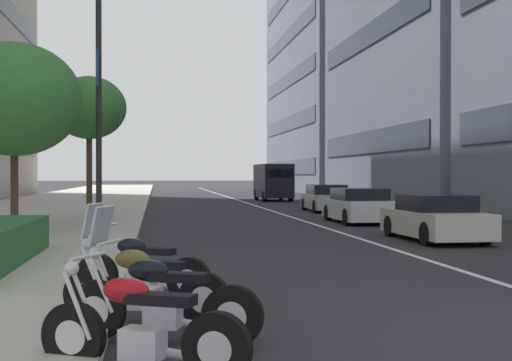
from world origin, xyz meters
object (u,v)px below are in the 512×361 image
at_px(street_tree_far_plaza, 89,108).
at_px(motorcycle_far_end_row, 141,331).
at_px(motorcycle_under_tarp, 159,303).
at_px(car_lead_in_lane, 326,199).
at_px(motorcycle_second_in_row, 141,272).
at_px(street_lamp_with_banners, 112,71).
at_px(car_following_behind, 359,206).
at_px(delivery_van_ahead, 273,181).
at_px(car_approaching_light, 435,219).
at_px(street_tree_near_plaza_corner, 14,99).
at_px(motorcycle_by_sign_pole, 142,287).

bearing_deg(street_tree_far_plaza, motorcycle_far_end_row, -173.46).
distance_m(motorcycle_under_tarp, car_lead_in_lane, 27.61).
height_order(motorcycle_second_in_row, street_tree_far_plaza, street_tree_far_plaza).
relative_size(motorcycle_under_tarp, street_lamp_with_banners, 0.26).
distance_m(car_following_behind, car_lead_in_lane, 8.16).
bearing_deg(street_tree_far_plaza, delivery_van_ahead, -26.38).
xyz_separation_m(motorcycle_far_end_row, street_lamp_with_banners, (15.80, 1.22, 4.66)).
relative_size(motorcycle_far_end_row, car_approaching_light, 0.46).
relative_size(motorcycle_far_end_row, car_following_behind, 0.44).
xyz_separation_m(motorcycle_second_in_row, street_lamp_with_banners, (11.90, 1.13, 4.66)).
bearing_deg(motorcycle_second_in_row, street_tree_near_plaza_corner, -44.23).
xyz_separation_m(motorcycle_under_tarp, car_lead_in_lane, (26.32, -8.33, 0.18)).
xyz_separation_m(delivery_van_ahead, street_tree_far_plaza, (-21.50, 10.66, 2.98)).
bearing_deg(delivery_van_ahead, street_tree_far_plaza, 153.07).
distance_m(car_approaching_light, car_lead_in_lane, 15.42).
bearing_deg(car_lead_in_lane, delivery_van_ahead, 2.46).
height_order(car_approaching_light, car_lead_in_lane, car_lead_in_lane).
bearing_deg(motorcycle_under_tarp, street_lamp_with_banners, -63.85).
xyz_separation_m(delivery_van_ahead, street_tree_near_plaza_corner, (-27.51, 12.23, 2.66)).
distance_m(car_approaching_light, street_tree_far_plaza, 13.84).
height_order(motorcycle_second_in_row, delivery_van_ahead, delivery_van_ahead).
relative_size(car_lead_in_lane, street_lamp_with_banners, 0.55).
bearing_deg(motorcycle_far_end_row, car_lead_in_lane, -80.83).
bearing_deg(motorcycle_second_in_row, car_approaching_light, -107.79).
xyz_separation_m(car_following_behind, street_tree_near_plaza_corner, (-4.72, 11.75, 3.40)).
bearing_deg(car_lead_in_lane, street_lamp_with_banners, 141.96).
bearing_deg(street_lamp_with_banners, motorcycle_by_sign_pole, -174.97).
xyz_separation_m(delivery_van_ahead, street_lamp_with_banners, (-26.40, 9.50, 3.72)).
relative_size(motorcycle_by_sign_pole, delivery_van_ahead, 0.39).
bearing_deg(motorcycle_far_end_row, motorcycle_second_in_row, -62.45).
xyz_separation_m(motorcycle_second_in_row, car_approaching_light, (8.23, -7.91, 0.18)).
height_order(car_lead_in_lane, street_tree_near_plaza_corner, street_tree_near_plaza_corner).
relative_size(motorcycle_by_sign_pole, street_lamp_with_banners, 0.26).
distance_m(motorcycle_under_tarp, motorcycle_second_in_row, 2.70).
xyz_separation_m(car_following_behind, delivery_van_ahead, (22.79, -0.49, 0.74)).
bearing_deg(delivery_van_ahead, motorcycle_far_end_row, 168.34).
relative_size(motorcycle_far_end_row, delivery_van_ahead, 0.36).
bearing_deg(car_approaching_light, motorcycle_second_in_row, 135.60).
distance_m(car_approaching_light, car_following_behind, 7.27).
bearing_deg(car_approaching_light, street_tree_far_plaza, 49.42).
distance_m(motorcycle_far_end_row, car_approaching_light, 14.44).
height_order(motorcycle_far_end_row, car_lead_in_lane, car_lead_in_lane).
xyz_separation_m(car_following_behind, street_lamp_with_banners, (-3.60, 9.02, 4.45)).
distance_m(motorcycle_by_sign_pole, street_tree_near_plaza_corner, 13.42).
distance_m(motorcycle_by_sign_pole, motorcycle_second_in_row, 1.53).
bearing_deg(car_following_behind, motorcycle_by_sign_pole, 155.50).
relative_size(car_lead_in_lane, delivery_van_ahead, 0.85).
distance_m(car_following_behind, street_tree_far_plaza, 10.91).
xyz_separation_m(motorcycle_second_in_row, car_lead_in_lane, (23.63, -8.59, 0.21)).
bearing_deg(street_tree_near_plaza_corner, motorcycle_second_in_row, -160.30).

